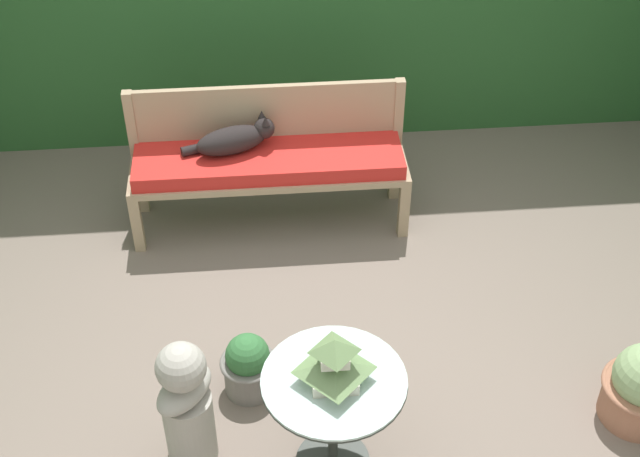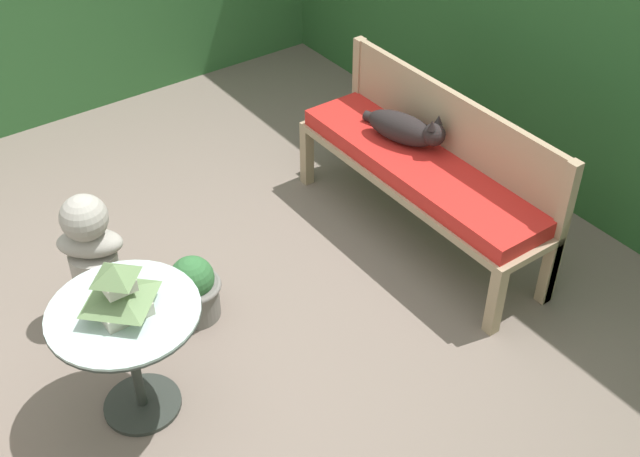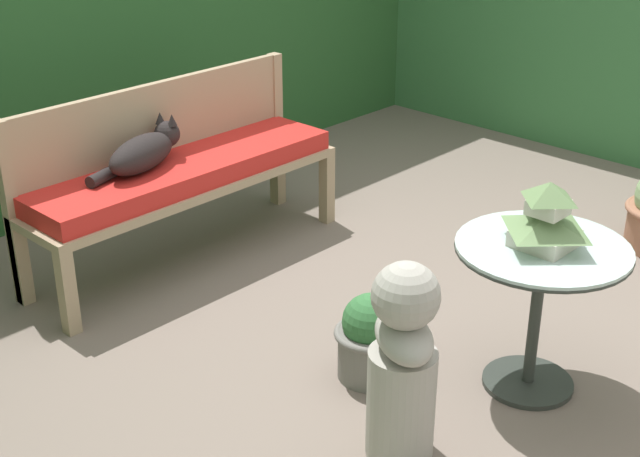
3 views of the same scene
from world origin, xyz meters
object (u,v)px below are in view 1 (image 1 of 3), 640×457
at_px(garden_bench, 269,165).
at_px(pagoda_birdhouse, 334,363).
at_px(cat, 235,139).
at_px(potted_plant_hedge_corner, 248,365).
at_px(garden_bust, 186,404).
at_px(patio_table, 334,399).

distance_m(garden_bench, pagoda_birdhouse, 1.79).
relative_size(garden_bench, pagoda_birdhouse, 6.22).
relative_size(garden_bench, cat, 2.95).
height_order(pagoda_birdhouse, potted_plant_hedge_corner, pagoda_birdhouse).
height_order(cat, garden_bust, cat).
height_order(cat, pagoda_birdhouse, pagoda_birdhouse).
distance_m(patio_table, garden_bust, 0.65).
distance_m(cat, potted_plant_hedge_corner, 1.39).
xyz_separation_m(garden_bench, pagoda_birdhouse, (0.21, -1.75, 0.27)).
bearing_deg(garden_bench, potted_plant_hedge_corner, -97.21).
bearing_deg(patio_table, garden_bust, 170.41).
height_order(cat, patio_table, cat).
distance_m(garden_bench, cat, 0.25).
xyz_separation_m(pagoda_birdhouse, potted_plant_hedge_corner, (-0.37, 0.47, -0.52)).
xyz_separation_m(garden_bench, garden_bust, (-0.43, -1.65, -0.07)).
distance_m(garden_bench, potted_plant_hedge_corner, 1.32).
relative_size(patio_table, potted_plant_hedge_corner, 1.79).
height_order(garden_bench, garden_bust, garden_bust).
xyz_separation_m(pagoda_birdhouse, garden_bust, (-0.64, 0.11, -0.33)).
relative_size(garden_bench, garden_bust, 2.27).
xyz_separation_m(cat, garden_bust, (-0.25, -1.69, -0.23)).
bearing_deg(pagoda_birdhouse, cat, 102.25).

